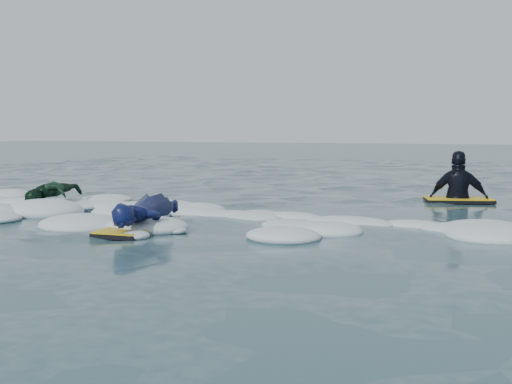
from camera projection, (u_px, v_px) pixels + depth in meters
ground at (191, 232)px, 8.33m from camera, size 120.00×120.00×0.00m
foam_band at (227, 222)px, 9.27m from camera, size 12.00×3.10×0.30m
prone_woman_unit at (144, 214)px, 8.37m from camera, size 1.05×1.83×0.45m
prone_child_unit at (53, 196)px, 10.63m from camera, size 0.73×1.28×0.47m
waiting_rider_unit at (459, 200)px, 11.70m from camera, size 1.35×1.01×1.80m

